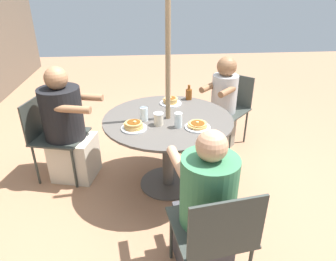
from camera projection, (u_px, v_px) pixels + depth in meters
ground_plane at (168, 183)px, 3.12m from camera, size 12.00×12.00×0.00m
patio_table at (168, 133)px, 2.85m from camera, size 1.21×1.21×0.75m
umbrella_pole at (168, 75)px, 2.60m from camera, size 0.05×0.05×2.31m
patio_chair_north at (229, 105)px, 3.72m from camera, size 0.68×0.68×0.86m
diner_north at (222, 107)px, 3.59m from camera, size 0.51×0.51×1.13m
patio_chair_east at (52, 132)px, 3.05m from camera, size 0.58×0.58×0.86m
diner_east at (68, 131)px, 3.02m from camera, size 0.50×0.61×1.19m
patio_chair_south at (215, 231)px, 1.85m from camera, size 0.55×0.55×0.86m
diner_south at (205, 211)px, 2.00m from camera, size 0.58×0.43×1.13m
pancake_plate_a at (170, 101)px, 3.08m from camera, size 0.22×0.22×0.08m
pancake_plate_b at (134, 126)px, 2.56m from camera, size 0.22×0.22×0.08m
pancake_plate_c at (198, 126)px, 2.59m from camera, size 0.22×0.22×0.06m
syrup_bottle at (189, 94)px, 3.19m from camera, size 0.09×0.07×0.16m
coffee_cup at (159, 119)px, 2.63m from camera, size 0.09×0.09×0.11m
drinking_glass_a at (178, 120)px, 2.58m from camera, size 0.07×0.07×0.13m
drinking_glass_b at (144, 114)px, 2.71m from camera, size 0.07×0.07×0.13m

